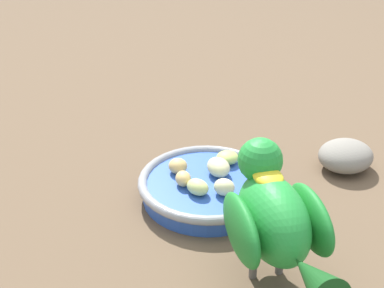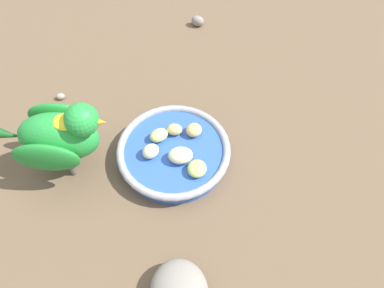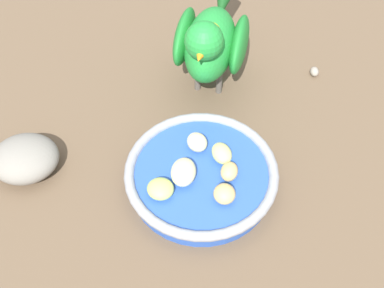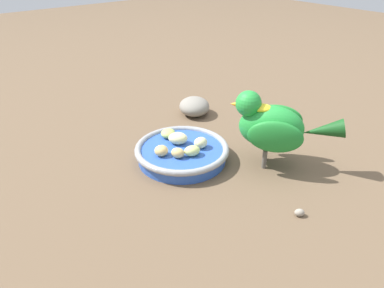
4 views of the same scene
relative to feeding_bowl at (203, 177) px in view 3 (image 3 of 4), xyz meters
name	(u,v)px [view 3 (image 3 of 4)]	position (x,y,z in m)	size (l,w,h in m)	color
ground_plane	(187,193)	(0.00, 0.02, -0.02)	(4.00, 4.00, 0.00)	brown
feeding_bowl	(203,177)	(0.00, 0.00, 0.00)	(0.19, 0.19, 0.03)	#2D56B7
apple_piece_0	(185,171)	(0.01, 0.02, 0.02)	(0.04, 0.03, 0.02)	beige
apple_piece_1	(221,153)	(0.00, -0.03, 0.02)	(0.03, 0.02, 0.02)	#C6D17A
apple_piece_2	(224,194)	(-0.04, 0.00, 0.02)	(0.03, 0.03, 0.02)	tan
apple_piece_3	(197,142)	(0.03, -0.02, 0.02)	(0.03, 0.02, 0.02)	beige
apple_piece_4	(160,189)	(0.01, 0.06, 0.02)	(0.03, 0.03, 0.02)	#B2CC66
apple_piece_5	(229,172)	(-0.02, -0.02, 0.02)	(0.03, 0.02, 0.02)	tan
parrot	(211,40)	(0.13, -0.12, 0.07)	(0.16, 0.19, 0.15)	#59544C
rock_large	(25,159)	(0.16, 0.16, 0.00)	(0.09, 0.08, 0.04)	gray
pebble_0	(314,72)	(0.05, -0.26, -0.01)	(0.02, 0.01, 0.01)	gray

